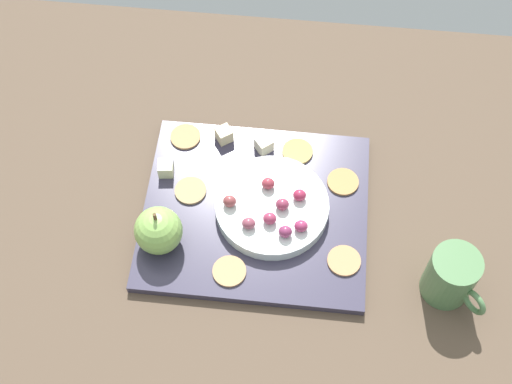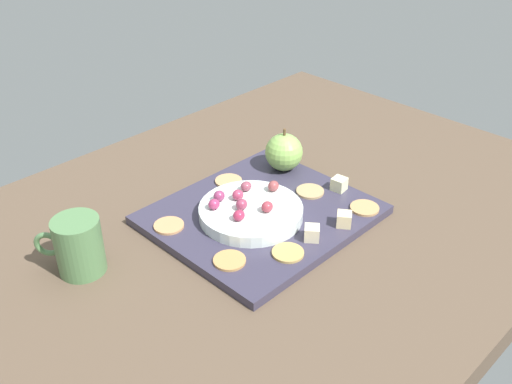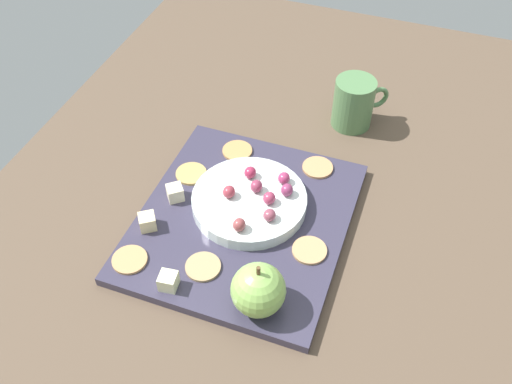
{
  "view_description": "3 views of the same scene",
  "coord_description": "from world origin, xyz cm",
  "px_view_note": "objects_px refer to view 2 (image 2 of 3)",
  "views": [
    {
      "loc": [
        1.45,
        -50.6,
        95.46
      ],
      "look_at": [
        -3.96,
        1.08,
        8.82
      ],
      "focal_mm": 49.1,
      "sensor_mm": 36.0,
      "label": 1
    },
    {
      "loc": [
        53.38,
        55.12,
        58.88
      ],
      "look_at": [
        -2.42,
        0.24,
        10.32
      ],
      "focal_mm": 41.27,
      "sensor_mm": 36.0,
      "label": 2
    },
    {
      "loc": [
        -52.55,
        -19.51,
        67.02
      ],
      "look_at": [
        -2.04,
        -1.22,
        9.8
      ],
      "focal_mm": 39.54,
      "sensor_mm": 36.0,
      "label": 3
    }
  ],
  "objects_px": {
    "cheese_cube_0": "(312,233)",
    "platter": "(262,215)",
    "serving_dish": "(249,211)",
    "grape_7": "(219,196)",
    "grape_3": "(238,195)",
    "cracker_4": "(288,253)",
    "cracker_0": "(169,226)",
    "cup": "(78,246)",
    "cheese_cube_1": "(344,219)",
    "cheese_cube_2": "(339,184)",
    "grape_0": "(243,204)",
    "grape_1": "(239,215)",
    "grape_2": "(267,207)",
    "grape_4": "(246,186)",
    "cracker_3": "(365,208)",
    "cracker_5": "(310,191)",
    "grape_5": "(273,186)",
    "grape_6": "(214,204)",
    "cracker_1": "(229,181)",
    "apple_whole": "(284,152)",
    "cracker_2": "(230,260)"
  },
  "relations": [
    {
      "from": "cheese_cube_0",
      "to": "grape_0",
      "type": "xyz_separation_m",
      "value": [
        0.03,
        -0.11,
        0.02
      ]
    },
    {
      "from": "cracker_3",
      "to": "grape_7",
      "type": "distance_m",
      "value": 0.24
    },
    {
      "from": "cracker_4",
      "to": "grape_7",
      "type": "height_order",
      "value": "grape_7"
    },
    {
      "from": "cracker_3",
      "to": "grape_1",
      "type": "relative_size",
      "value": 2.46
    },
    {
      "from": "cup",
      "to": "grape_5",
      "type": "bearing_deg",
      "value": 164.71
    },
    {
      "from": "cracker_1",
      "to": "grape_6",
      "type": "height_order",
      "value": "grape_6"
    },
    {
      "from": "serving_dish",
      "to": "cheese_cube_1",
      "type": "bearing_deg",
      "value": 124.91
    },
    {
      "from": "cracker_0",
      "to": "cup",
      "type": "bearing_deg",
      "value": -8.4
    },
    {
      "from": "grape_7",
      "to": "grape_3",
      "type": "bearing_deg",
      "value": 141.51
    },
    {
      "from": "cheese_cube_0",
      "to": "platter",
      "type": "bearing_deg",
      "value": -90.94
    },
    {
      "from": "grape_0",
      "to": "grape_2",
      "type": "xyz_separation_m",
      "value": [
        -0.02,
        0.03,
        -0.0
      ]
    },
    {
      "from": "apple_whole",
      "to": "grape_1",
      "type": "bearing_deg",
      "value": 23.01
    },
    {
      "from": "grape_3",
      "to": "grape_0",
      "type": "bearing_deg",
      "value": 62.16
    },
    {
      "from": "serving_dish",
      "to": "cracker_2",
      "type": "bearing_deg",
      "value": 31.14
    },
    {
      "from": "platter",
      "to": "cracker_5",
      "type": "relative_size",
      "value": 6.93
    },
    {
      "from": "serving_dish",
      "to": "cup",
      "type": "height_order",
      "value": "cup"
    },
    {
      "from": "cheese_cube_2",
      "to": "grape_5",
      "type": "distance_m",
      "value": 0.12
    },
    {
      "from": "serving_dish",
      "to": "grape_7",
      "type": "relative_size",
      "value": 8.61
    },
    {
      "from": "grape_1",
      "to": "cracker_1",
      "type": "bearing_deg",
      "value": -126.84
    },
    {
      "from": "cheese_cube_1",
      "to": "cheese_cube_2",
      "type": "xyz_separation_m",
      "value": [
        -0.08,
        -0.07,
        0.0
      ]
    },
    {
      "from": "grape_2",
      "to": "cheese_cube_2",
      "type": "bearing_deg",
      "value": 172.31
    },
    {
      "from": "grape_0",
      "to": "cheese_cube_1",
      "type": "bearing_deg",
      "value": 128.12
    },
    {
      "from": "cracker_2",
      "to": "grape_2",
      "type": "height_order",
      "value": "grape_2"
    },
    {
      "from": "grape_4",
      "to": "cheese_cube_1",
      "type": "bearing_deg",
      "value": 109.29
    },
    {
      "from": "serving_dish",
      "to": "cracker_1",
      "type": "xyz_separation_m",
      "value": [
        -0.05,
        -0.1,
        -0.01
      ]
    },
    {
      "from": "apple_whole",
      "to": "grape_3",
      "type": "bearing_deg",
      "value": 14.13
    },
    {
      "from": "cheese_cube_2",
      "to": "serving_dish",
      "type": "bearing_deg",
      "value": -17.44
    },
    {
      "from": "grape_1",
      "to": "grape_4",
      "type": "xyz_separation_m",
      "value": [
        -0.07,
        -0.05,
        -0.0
      ]
    },
    {
      "from": "cheese_cube_2",
      "to": "cracker_3",
      "type": "relative_size",
      "value": 0.47
    },
    {
      "from": "platter",
      "to": "cheese_cube_0",
      "type": "distance_m",
      "value": 0.11
    },
    {
      "from": "cracker_5",
      "to": "grape_6",
      "type": "bearing_deg",
      "value": -18.65
    },
    {
      "from": "grape_4",
      "to": "grape_0",
      "type": "bearing_deg",
      "value": 39.96
    },
    {
      "from": "cheese_cube_0",
      "to": "cracker_4",
      "type": "relative_size",
      "value": 0.47
    },
    {
      "from": "serving_dish",
      "to": "apple_whole",
      "type": "bearing_deg",
      "value": -156.88
    },
    {
      "from": "cheese_cube_2",
      "to": "cup",
      "type": "distance_m",
      "value": 0.44
    },
    {
      "from": "grape_1",
      "to": "grape_2",
      "type": "height_order",
      "value": "same"
    },
    {
      "from": "grape_1",
      "to": "grape_7",
      "type": "relative_size",
      "value": 1.0
    },
    {
      "from": "cracker_0",
      "to": "cracker_4",
      "type": "relative_size",
      "value": 1.0
    },
    {
      "from": "cracker_3",
      "to": "cracker_4",
      "type": "distance_m",
      "value": 0.18
    },
    {
      "from": "cracker_3",
      "to": "grape_2",
      "type": "xyz_separation_m",
      "value": [
        0.14,
        -0.09,
        0.03
      ]
    },
    {
      "from": "cheese_cube_2",
      "to": "cheese_cube_1",
      "type": "bearing_deg",
      "value": 41.82
    },
    {
      "from": "cracker_2",
      "to": "grape_6",
      "type": "distance_m",
      "value": 0.11
    },
    {
      "from": "platter",
      "to": "cheese_cube_1",
      "type": "distance_m",
      "value": 0.13
    },
    {
      "from": "cracker_5",
      "to": "cheese_cube_0",
      "type": "bearing_deg",
      "value": 40.98
    },
    {
      "from": "serving_dish",
      "to": "cracker_4",
      "type": "relative_size",
      "value": 3.5
    },
    {
      "from": "cracker_4",
      "to": "cheese_cube_1",
      "type": "bearing_deg",
      "value": 173.31
    },
    {
      "from": "grape_3",
      "to": "grape_7",
      "type": "relative_size",
      "value": 1.0
    },
    {
      "from": "cheese_cube_0",
      "to": "cheese_cube_1",
      "type": "xyz_separation_m",
      "value": [
        -0.06,
        0.01,
        0.0
      ]
    },
    {
      "from": "grape_6",
      "to": "grape_7",
      "type": "xyz_separation_m",
      "value": [
        -0.02,
        -0.01,
        0.0
      ]
    },
    {
      "from": "grape_0",
      "to": "cup",
      "type": "xyz_separation_m",
      "value": [
        0.24,
        -0.09,
        0.0
      ]
    }
  ]
}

